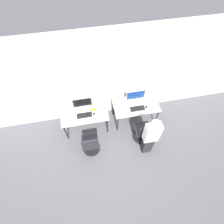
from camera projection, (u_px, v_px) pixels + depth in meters
ground_plane at (113, 132)px, 5.22m from camera, size 20.00×20.00×0.00m
wall_back at (107, 79)px, 4.53m from camera, size 12.00×0.05×2.80m
desk_left at (85, 115)px, 4.82m from camera, size 1.27×0.70×0.70m
monitor_left at (82, 103)px, 4.67m from camera, size 0.52×0.19×0.42m
keyboard_left at (84, 115)px, 4.71m from camera, size 0.41×0.16×0.02m
mouse_left at (94, 114)px, 4.72m from camera, size 0.06×0.09×0.03m
office_chair_left at (91, 145)px, 4.59m from camera, size 0.48×0.48×0.91m
desk_right at (136, 106)px, 4.97m from camera, size 1.27×0.70×0.70m
monitor_right at (136, 96)px, 4.81m from camera, size 0.52×0.19×0.42m
keyboard_right at (137, 109)px, 4.83m from camera, size 0.41×0.16×0.02m
mouse_right at (146, 107)px, 4.86m from camera, size 0.06×0.09×0.03m
office_chair_right at (143, 132)px, 4.80m from camera, size 0.48×0.48×0.91m
person_right at (151, 136)px, 4.21m from camera, size 0.36×0.20×1.55m
placard_left at (94, 110)px, 4.78m from camera, size 0.16×0.03×0.08m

